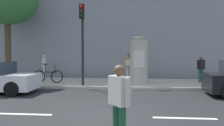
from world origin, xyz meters
name	(u,v)px	position (x,y,z in m)	size (l,w,h in m)	color
ground_plane	(101,116)	(0.00, 0.00, 0.00)	(80.00, 80.00, 0.00)	#232326
sidewalk_curb	(118,83)	(0.00, 7.00, 0.07)	(36.00, 4.00, 0.15)	#B2ADA3
lane_markings	(101,116)	(0.00, 0.00, 0.00)	(25.80, 0.16, 0.01)	silver
building_backdrop	(122,8)	(0.00, 12.00, 5.34)	(36.00, 5.00, 10.68)	gray
traffic_light	(82,31)	(-1.72, 5.24, 2.98)	(0.24, 0.45, 4.19)	black
poster_column	(139,59)	(1.21, 6.37, 1.51)	(1.07, 1.07, 2.69)	#B2ADA3
pedestrian_near_pole	(119,98)	(0.66, -2.15, 0.96)	(0.47, 0.54, 1.63)	#1E5938
pedestrian_in_dark_shirt	(129,64)	(0.64, 7.73, 1.14)	(0.58, 0.47, 1.67)	silver
pedestrian_in_red_top	(201,67)	(4.81, 7.28, 1.02)	(0.50, 0.45, 1.50)	#1E5938
pedestrian_tallest	(44,65)	(-5.00, 8.42, 1.04)	(0.36, 0.57, 1.55)	silver
bicycle_leaning	(48,76)	(-3.92, 6.23, 0.54)	(1.77, 0.17, 1.09)	black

